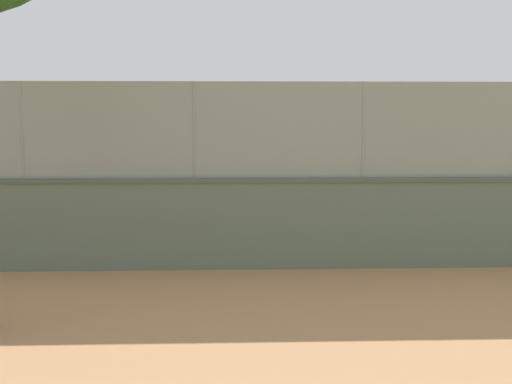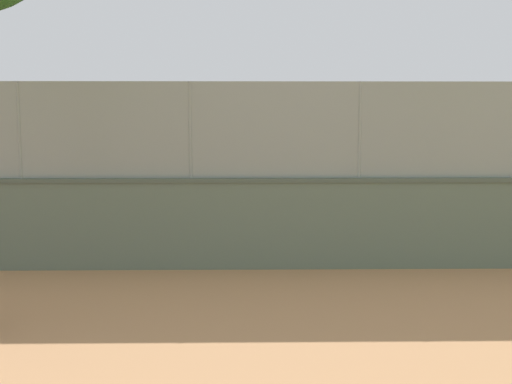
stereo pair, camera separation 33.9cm
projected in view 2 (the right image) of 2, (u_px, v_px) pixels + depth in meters
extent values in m
plane|color=tan|center=(264.00, 191.00, 25.69)|extent=(260.00, 260.00, 0.00)
cube|color=slate|center=(108.00, 226.00, 12.63)|extent=(29.84, 1.26, 1.70)
cube|color=#4D594D|center=(106.00, 180.00, 12.52)|extent=(29.84, 1.32, 0.08)
cube|color=gray|center=(105.00, 130.00, 12.41)|extent=(29.24, 0.97, 1.84)
cylinder|color=gray|center=(360.00, 130.00, 12.49)|extent=(0.07, 0.07, 1.84)
cylinder|color=gray|center=(190.00, 130.00, 12.43)|extent=(0.07, 0.07, 1.84)
cylinder|color=gray|center=(19.00, 130.00, 12.38)|extent=(0.07, 0.07, 1.84)
cylinder|color=#591919|center=(427.00, 194.00, 21.27)|extent=(0.20, 0.20, 0.84)
cylinder|color=#591919|center=(431.00, 194.00, 21.08)|extent=(0.20, 0.20, 0.84)
cylinder|color=beige|center=(429.00, 172.00, 21.09)|extent=(0.45, 0.45, 0.62)
cylinder|color=#D8AD84|center=(422.00, 167.00, 21.34)|extent=(0.58, 0.32, 0.17)
cylinder|color=#D8AD84|center=(428.00, 169.00, 20.67)|extent=(0.58, 0.32, 0.17)
sphere|color=#D8AD84|center=(430.00, 158.00, 21.04)|extent=(0.24, 0.24, 0.24)
cylinder|color=red|center=(430.00, 155.00, 21.02)|extent=(0.33, 0.33, 0.05)
cylinder|color=black|center=(423.00, 169.00, 20.60)|extent=(0.29, 0.16, 0.04)
ellipsoid|color=#333338|center=(418.00, 169.00, 20.51)|extent=(0.29, 0.15, 0.24)
cylinder|color=navy|center=(287.00, 206.00, 18.85)|extent=(0.20, 0.20, 0.74)
cylinder|color=navy|center=(290.00, 205.00, 19.02)|extent=(0.20, 0.20, 0.74)
cylinder|color=#3372B2|center=(288.00, 183.00, 18.86)|extent=(0.45, 0.45, 0.54)
cylinder|color=#936B4C|center=(286.00, 181.00, 18.57)|extent=(0.51, 0.31, 0.16)
cylinder|color=#936B4C|center=(302.00, 179.00, 18.97)|extent=(0.51, 0.31, 0.16)
sphere|color=#936B4C|center=(288.00, 170.00, 18.82)|extent=(0.21, 0.21, 0.21)
cylinder|color=black|center=(288.00, 167.00, 18.80)|extent=(0.29, 0.29, 0.05)
cylinder|color=navy|center=(128.00, 230.00, 14.78)|extent=(0.21, 0.21, 0.76)
cylinder|color=navy|center=(134.00, 229.00, 14.94)|extent=(0.21, 0.21, 0.76)
cylinder|color=beige|center=(131.00, 201.00, 14.78)|extent=(0.47, 0.47, 0.56)
cylinder|color=tan|center=(123.00, 198.00, 14.50)|extent=(0.50, 0.36, 0.16)
cylinder|color=tan|center=(149.00, 196.00, 14.85)|extent=(0.50, 0.36, 0.16)
sphere|color=tan|center=(130.00, 184.00, 14.74)|extent=(0.21, 0.21, 0.21)
cylinder|color=white|center=(130.00, 180.00, 14.73)|extent=(0.31, 0.31, 0.05)
sphere|color=white|center=(396.00, 210.00, 19.86)|extent=(0.17, 0.17, 0.17)
sphere|color=yellow|center=(11.00, 248.00, 14.20)|extent=(0.19, 0.19, 0.19)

